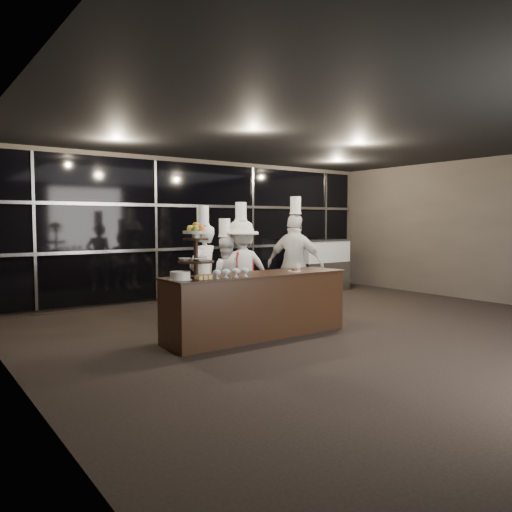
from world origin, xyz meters
TOP-DOWN VIEW (x-y plane):
  - room at (0.00, 0.00)m, footprint 10.00×10.00m
  - window_wall at (0.00, 4.94)m, footprint 8.60×0.10m
  - buffet_counter at (-1.25, 1.35)m, footprint 2.84×0.74m
  - display_stand at (-2.25, 1.35)m, footprint 0.48×0.48m
  - compotes at (-1.84, 1.13)m, footprint 0.57×0.11m
  - layer_cake at (-2.51, 1.30)m, footprint 0.30×0.30m
  - pastry_squares at (-2.23, 1.19)m, footprint 0.19×0.13m
  - small_plate at (-0.62, 1.25)m, footprint 0.20×0.20m
  - chef_cup at (-0.25, 1.60)m, footprint 0.08×0.08m
  - display_case at (2.80, 4.30)m, footprint 1.36×0.59m
  - chef_a at (-1.53, 2.42)m, footprint 0.70×0.59m
  - chef_b at (-1.02, 2.59)m, footprint 0.86×0.79m
  - chef_c at (-0.75, 2.51)m, footprint 1.20×0.83m
  - chef_d at (0.27, 2.29)m, footprint 0.89×1.14m

SIDE VIEW (x-z plane):
  - buffet_counter at x=-1.25m, z-range 0.01..0.93m
  - display_case at x=2.80m, z-range 0.07..1.31m
  - chef_b at x=-1.02m, z-range -0.13..1.59m
  - chef_a at x=-1.53m, z-range -0.12..1.80m
  - chef_c at x=-0.75m, z-range -0.14..1.85m
  - chef_d at x=0.27m, z-range -0.14..1.97m
  - small_plate at x=-0.62m, z-range 0.91..0.96m
  - pastry_squares at x=-2.23m, z-range 0.92..0.97m
  - chef_cup at x=-0.25m, z-range 0.92..0.99m
  - layer_cake at x=-2.51m, z-range 0.92..1.03m
  - compotes at x=-1.84m, z-range 0.94..1.06m
  - display_stand at x=-2.25m, z-range 0.97..1.71m
  - room at x=0.00m, z-range -3.50..6.50m
  - window_wall at x=0.00m, z-range 0.10..2.90m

